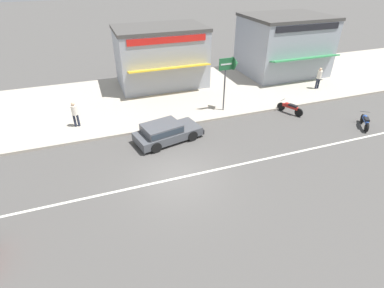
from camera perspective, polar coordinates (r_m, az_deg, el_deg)
name	(u,v)px	position (r m, az deg, el deg)	size (l,w,h in m)	color
ground_plane	(179,178)	(14.36, -2.42, -6.44)	(160.00, 160.00, 0.00)	#4C4947
lane_centre_stripe	(179,178)	(14.36, -2.42, -6.43)	(50.40, 0.14, 0.01)	silver
kerb_strip	(139,99)	(22.73, -10.05, 8.47)	(68.00, 10.00, 0.15)	#ADA393
hatchback_dark_grey_2	(166,132)	(16.96, -5.03, 2.38)	(4.10, 2.44, 1.10)	#47494F
motorcycle_0	(290,107)	(21.22, 18.14, 6.63)	(0.97, 1.75, 0.80)	black
motorcycle_1	(365,121)	(21.29, 30.10, 3.84)	(1.11, 1.51, 0.80)	black
arrow_signboard	(233,66)	(19.71, 7.85, 14.56)	(1.30, 0.82, 3.56)	#4C4C51
pedestrian_near_clock	(319,77)	(25.74, 23.04, 11.72)	(0.34, 0.34, 1.66)	#232838
pedestrian_by_shop	(75,113)	(19.31, -21.44, 5.58)	(0.34, 0.34, 1.57)	#232838
shopfront_corner_warung	(161,56)	(24.55, -5.93, 16.28)	(6.84, 5.15, 4.47)	#999EA8
shopfront_mid_block	(284,45)	(28.45, 17.07, 17.63)	(6.88, 6.23, 4.82)	#999EA8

